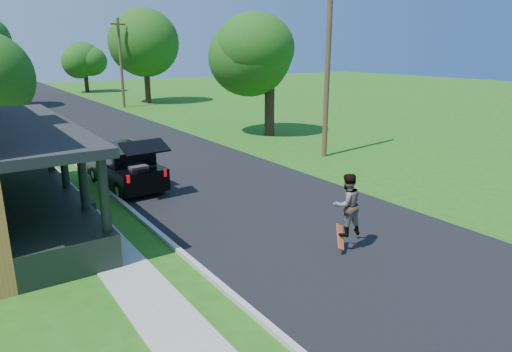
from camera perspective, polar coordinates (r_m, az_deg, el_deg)
ground at (r=13.98m, az=7.63°, el=-7.01°), size 140.00×140.00×0.00m
street at (r=31.28m, az=-17.38°, el=5.14°), size 8.00×120.00×0.02m
curb at (r=30.41m, az=-24.69°, el=4.13°), size 0.15×120.00×0.12m
sidewalk at (r=30.22m, az=-27.57°, el=3.71°), size 1.30×120.00×0.03m
black_suv at (r=18.83m, az=-16.02°, el=1.14°), size 1.99×4.70×2.15m
skateboarder at (r=12.48m, az=11.29°, el=-3.52°), size 0.93×0.77×1.72m
skateboard at (r=12.68m, az=10.47°, el=-7.58°), size 0.54×0.54×0.58m
tree_right_near at (r=28.69m, az=1.64°, el=15.47°), size 5.39×5.28×7.93m
tree_right_mid at (r=47.41m, az=-13.82°, el=16.33°), size 6.68×6.68×9.60m
tree_right_far at (r=61.94m, az=-20.76°, el=13.94°), size 4.97×4.92×6.99m
utility_pole_near at (r=23.13m, az=9.02°, el=15.23°), size 1.59×0.56×10.19m
utility_pole_far at (r=44.50m, az=-16.54°, el=13.50°), size 1.49×0.58×7.97m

